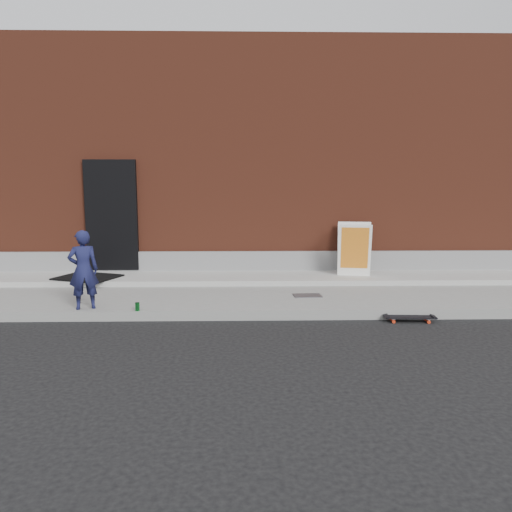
{
  "coord_description": "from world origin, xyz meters",
  "views": [
    {
      "loc": [
        0.13,
        -7.3,
        2.06
      ],
      "look_at": [
        0.31,
        0.8,
        0.87
      ],
      "focal_mm": 35.0,
      "sensor_mm": 36.0,
      "label": 1
    }
  ],
  "objects_px": {
    "skateboard": "(410,317)",
    "pizza_sign": "(354,248)",
    "soda_can": "(137,307)",
    "child": "(83,270)"
  },
  "relations": [
    {
      "from": "child",
      "to": "skateboard",
      "type": "bearing_deg",
      "value": 155.72
    },
    {
      "from": "child",
      "to": "soda_can",
      "type": "relative_size",
      "value": 9.61
    },
    {
      "from": "soda_can",
      "to": "skateboard",
      "type": "bearing_deg",
      "value": -2.38
    },
    {
      "from": "skateboard",
      "to": "soda_can",
      "type": "bearing_deg",
      "value": 177.62
    },
    {
      "from": "child",
      "to": "pizza_sign",
      "type": "bearing_deg",
      "value": -174.88
    },
    {
      "from": "skateboard",
      "to": "soda_can",
      "type": "height_order",
      "value": "soda_can"
    },
    {
      "from": "child",
      "to": "soda_can",
      "type": "xyz_separation_m",
      "value": [
        0.83,
        -0.15,
        -0.54
      ]
    },
    {
      "from": "skateboard",
      "to": "pizza_sign",
      "type": "distance_m",
      "value": 2.65
    },
    {
      "from": "child",
      "to": "soda_can",
      "type": "height_order",
      "value": "child"
    },
    {
      "from": "skateboard",
      "to": "soda_can",
      "type": "xyz_separation_m",
      "value": [
        -4.08,
        0.17,
        0.14
      ]
    }
  ]
}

